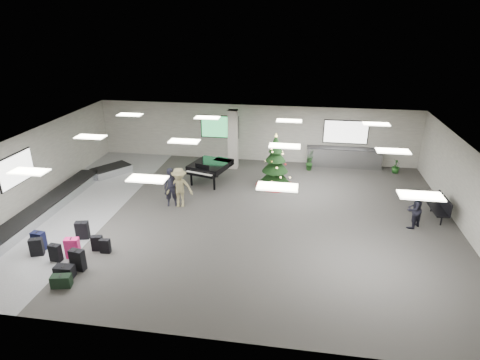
% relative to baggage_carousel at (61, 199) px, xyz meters
% --- Properties ---
extents(ground, '(18.00, 18.00, 0.00)m').
position_rel_baggage_carousel_xyz_m(ground, '(7.84, 0.08, -0.21)').
color(ground, '#3C3A37').
rests_on(ground, ground).
extents(room_envelope, '(18.02, 14.02, 3.21)m').
position_rel_baggage_carousel_xyz_m(room_envelope, '(7.46, 0.75, 2.12)').
color(room_envelope, '#9D9990').
rests_on(room_envelope, ground).
extents(baggage_carousel, '(2.28, 9.71, 0.43)m').
position_rel_baggage_carousel_xyz_m(baggage_carousel, '(0.00, 0.00, 0.00)').
color(baggage_carousel, silver).
rests_on(baggage_carousel, ground).
extents(service_counter, '(4.05, 0.65, 1.08)m').
position_rel_baggage_carousel_xyz_m(service_counter, '(12.84, 6.73, 0.33)').
color(service_counter, silver).
rests_on(service_counter, ground).
extents(suitcase_0, '(0.42, 0.26, 0.64)m').
position_rel_baggage_carousel_xyz_m(suitcase_0, '(2.40, -4.20, 0.10)').
color(suitcase_0, black).
rests_on(suitcase_0, ground).
extents(suitcase_1, '(0.50, 0.31, 0.76)m').
position_rel_baggage_carousel_xyz_m(suitcase_1, '(3.43, -4.56, 0.15)').
color(suitcase_1, black).
rests_on(suitcase_1, ground).
extents(pink_suitcase, '(0.51, 0.36, 0.75)m').
position_rel_baggage_carousel_xyz_m(pink_suitcase, '(2.87, -3.92, 0.15)').
color(pink_suitcase, '#F11F73').
rests_on(pink_suitcase, ground).
extents(suitcase_3, '(0.41, 0.27, 0.58)m').
position_rel_baggage_carousel_xyz_m(suitcase_3, '(3.48, -3.36, 0.07)').
color(suitcase_3, black).
rests_on(suitcase_3, ground).
extents(navy_suitcase, '(0.48, 0.31, 0.72)m').
position_rel_baggage_carousel_xyz_m(navy_suitcase, '(1.42, -3.65, 0.14)').
color(navy_suitcase, black).
rests_on(navy_suitcase, ground).
extents(suitcase_5, '(0.49, 0.37, 0.67)m').
position_rel_baggage_carousel_xyz_m(suitcase_5, '(1.56, -3.99, 0.11)').
color(suitcase_5, black).
rests_on(suitcase_5, ground).
extents(green_duffel, '(0.65, 0.42, 0.42)m').
position_rel_baggage_carousel_xyz_m(green_duffel, '(3.38, -5.49, -0.01)').
color(green_duffel, black).
rests_on(green_duffel, ground).
extents(suitcase_7, '(0.37, 0.21, 0.54)m').
position_rel_baggage_carousel_xyz_m(suitcase_7, '(3.84, -3.47, 0.05)').
color(suitcase_7, black).
rests_on(suitcase_7, ground).
extents(suitcase_8, '(0.51, 0.36, 0.71)m').
position_rel_baggage_carousel_xyz_m(suitcase_8, '(2.55, -2.68, 0.13)').
color(suitcase_8, black).
rests_on(suitcase_8, ground).
extents(black_duffel, '(0.62, 0.36, 0.42)m').
position_rel_baggage_carousel_xyz_m(black_duffel, '(3.20, -5.01, -0.01)').
color(black_duffel, black).
rests_on(black_duffel, ground).
extents(christmas_tree, '(1.86, 1.86, 2.66)m').
position_rel_baggage_carousel_xyz_m(christmas_tree, '(9.28, 3.56, 0.70)').
color(christmas_tree, maroon).
rests_on(christmas_tree, ground).
extents(grand_piano, '(2.12, 2.47, 1.20)m').
position_rel_baggage_carousel_xyz_m(grand_piano, '(6.04, 3.35, 0.65)').
color(grand_piano, black).
rests_on(grand_piano, ground).
extents(bench, '(0.57, 1.54, 0.97)m').
position_rel_baggage_carousel_xyz_m(bench, '(16.26, 1.11, 0.33)').
color(bench, black).
rests_on(bench, ground).
extents(traveler_a, '(0.73, 0.58, 1.74)m').
position_rel_baggage_carousel_xyz_m(traveler_a, '(5.00, 0.57, 0.66)').
color(traveler_a, black).
rests_on(traveler_a, ground).
extents(traveler_b, '(1.23, 0.80, 1.79)m').
position_rel_baggage_carousel_xyz_m(traveler_b, '(5.37, 0.53, 0.68)').
color(traveler_b, '#94895B').
rests_on(traveler_b, ground).
extents(traveler_bench, '(0.98, 0.98, 1.60)m').
position_rel_baggage_carousel_xyz_m(traveler_bench, '(14.96, 0.14, 0.59)').
color(traveler_bench, black).
rests_on(traveler_bench, ground).
extents(potted_plant_left, '(0.58, 0.58, 0.83)m').
position_rel_baggage_carousel_xyz_m(potted_plant_left, '(11.00, 5.93, 0.20)').
color(potted_plant_left, '#143F1A').
rests_on(potted_plant_left, ground).
extents(potted_plant_right, '(0.49, 0.49, 0.76)m').
position_rel_baggage_carousel_xyz_m(potted_plant_right, '(15.52, 6.21, 0.16)').
color(potted_plant_right, '#143F1A').
rests_on(potted_plant_right, ground).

